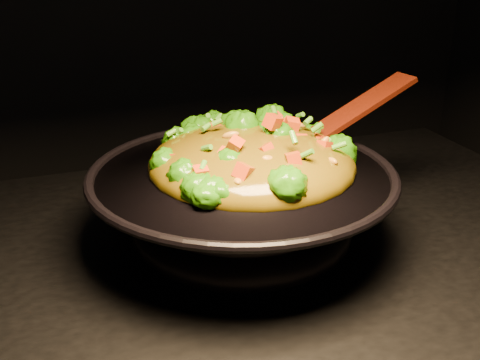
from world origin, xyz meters
name	(u,v)px	position (x,y,z in m)	size (l,w,h in m)	color
wok	(242,211)	(-0.07, 0.02, 0.97)	(0.47, 0.47, 0.13)	black
stir_fry	(252,133)	(-0.04, 0.04, 1.09)	(0.33, 0.33, 0.11)	#2A7608
spatula	(337,122)	(0.12, 0.06, 1.09)	(0.32, 0.05, 0.01)	#321406
back_pot	(234,157)	(0.01, 0.27, 0.96)	(0.20, 0.20, 0.12)	black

